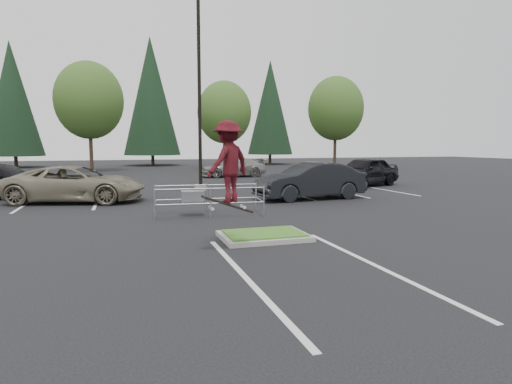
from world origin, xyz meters
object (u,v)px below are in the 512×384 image
object	(u,v)px
conif_c	(270,108)
car_r_black	(364,171)
car_r_charc	(310,181)
car_far_silver	(234,167)
cart_corral	(197,197)
conif_b	(151,96)
conif_a	(12,99)
decid_c	(224,114)
decid_d	(335,111)
car_l_tan	(75,184)
skateboarder	(227,162)
decid_b	(89,103)
light_pole	(200,103)

from	to	relation	value
conif_c	car_r_black	bearing A→B (deg)	-98.13
car_r_charc	car_far_silver	world-z (taller)	car_r_charc
cart_corral	car_r_charc	xyz separation A→B (m)	(5.56, 2.96, 0.17)
conif_b	cart_corral	size ratio (longest dim) A/B	3.89
conif_a	decid_c	bearing A→B (deg)	-26.96
decid_c	cart_corral	world-z (taller)	decid_c
car_r_charc	car_r_black	size ratio (longest dim) A/B	0.99
cart_corral	car_r_black	xyz separation A→B (m)	(11.06, 7.46, 0.20)
conif_a	decid_d	bearing A→B (deg)	-16.81
car_l_tan	car_r_black	bearing A→B (deg)	-65.72
decid_d	conif_a	world-z (taller)	conif_a
conif_a	conif_b	world-z (taller)	conif_b
cart_corral	car_l_tan	size ratio (longest dim) A/B	0.67
skateboarder	conif_b	bearing A→B (deg)	-125.18
skateboarder	car_r_black	world-z (taller)	skateboarder
decid_c	conif_a	size ratio (longest dim) A/B	0.64
conif_a	skateboarder	distance (m)	43.25
car_far_silver	decid_d	bearing A→B (deg)	124.76
conif_c	car_r_black	size ratio (longest dim) A/B	2.51
car_l_tan	car_far_silver	bearing A→B (deg)	-25.18
conif_b	conif_c	world-z (taller)	conif_b
conif_c	cart_corral	size ratio (longest dim) A/B	3.36
decid_b	car_far_silver	distance (m)	15.40
light_pole	decid_d	size ratio (longest dim) A/B	1.07
skateboarder	car_r_black	distance (m)	16.82
decid_d	decid_b	bearing A→B (deg)	179.52
conif_b	car_far_silver	distance (m)	21.58
conif_c	cart_corral	world-z (taller)	conif_c
conif_b	cart_corral	xyz separation A→B (m)	(-1.06, -36.46, -7.20)
decid_b	decid_d	xyz separation A→B (m)	(24.00, -0.20, -0.13)
car_r_black	car_r_charc	bearing A→B (deg)	-74.52
light_pole	car_l_tan	world-z (taller)	light_pole
light_pole	conif_b	size ratio (longest dim) A/B	0.70
car_far_silver	car_r_black	bearing A→B (deg)	29.94
decid_b	skateboarder	size ratio (longest dim) A/B	4.62
conif_c	car_r_charc	bearing A→B (deg)	-106.29
light_pole	decid_b	bearing A→B (deg)	109.35
decid_d	car_far_silver	bearing A→B (deg)	-144.27
car_r_black	car_far_silver	bearing A→B (deg)	-172.91
decid_c	conif_a	xyz separation A→B (m)	(-19.99, 10.17, 1.84)
conif_c	conif_a	bearing A→B (deg)	178.98
cart_corral	car_l_tan	xyz separation A→B (m)	(-4.27, 4.98, 0.12)
decid_c	car_far_silver	distance (m)	10.36
conif_c	car_l_tan	size ratio (longest dim) A/B	2.27
conif_b	decid_d	bearing A→B (deg)	-29.47
light_pole	car_r_black	size ratio (longest dim) A/B	2.03
conif_c	decid_b	bearing A→B (deg)	-155.86
car_far_silver	cart_corral	bearing A→B (deg)	-19.54
decid_d	skateboarder	xyz separation A→B (m)	(-19.19, -31.33, -3.89)
car_l_tan	car_far_silver	distance (m)	15.24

